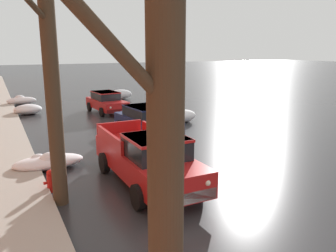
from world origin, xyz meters
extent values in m
ellipsoid|color=white|center=(-4.03, 11.42, 0.23)|extent=(2.50, 1.26, 0.46)
ellipsoid|color=white|center=(-4.36, 11.66, 0.26)|extent=(0.62, 0.52, 0.52)
ellipsoid|color=white|center=(-4.01, 11.30, 0.32)|extent=(0.76, 0.63, 0.63)
ellipsoid|color=white|center=(4.08, 16.14, 0.38)|extent=(2.19, 1.19, 0.77)
ellipsoid|color=white|center=(3.69, 16.02, 0.24)|extent=(0.59, 0.49, 0.49)
ellipsoid|color=white|center=(4.57, 16.03, 0.29)|extent=(0.70, 0.58, 0.58)
ellipsoid|color=white|center=(-3.68, 23.05, 0.33)|extent=(1.79, 1.49, 0.66)
ellipsoid|color=white|center=(-3.67, 23.29, 0.33)|extent=(0.79, 0.66, 0.66)
ellipsoid|color=white|center=(4.14, 26.80, 0.41)|extent=(2.09, 1.10, 0.83)
ellipsoid|color=white|center=(4.37, 26.68, 0.28)|extent=(0.68, 0.57, 0.57)
ellipsoid|color=white|center=(-3.73, 27.57, 0.30)|extent=(2.17, 1.02, 0.60)
ellipsoid|color=white|center=(-3.84, 27.71, 0.37)|extent=(0.88, 0.73, 0.73)
cylinder|color=#423323|center=(-4.16, 1.64, 3.42)|extent=(0.35, 0.35, 6.83)
cylinder|color=#423323|center=(-3.70, 2.42, 3.80)|extent=(1.06, 1.69, 1.40)
cylinder|color=#423323|center=(-4.16, 8.23, 3.65)|extent=(0.41, 0.41, 7.31)
cylinder|color=#423323|center=(-3.99, 9.02, 5.01)|extent=(0.47, 1.67, 1.03)
cube|color=red|center=(-1.40, 8.46, 0.74)|extent=(1.87, 5.30, 0.76)
cube|color=black|center=(-1.40, 7.72, 1.44)|extent=(1.64, 1.70, 0.64)
cube|color=red|center=(-1.40, 7.72, 1.72)|extent=(1.68, 1.75, 0.08)
cube|color=red|center=(-0.52, 9.52, 1.34)|extent=(0.11, 2.54, 0.44)
cube|color=red|center=(-2.28, 9.52, 1.34)|extent=(0.11, 2.54, 0.44)
cube|color=red|center=(-1.39, 11.06, 1.34)|extent=(1.76, 0.11, 0.44)
cube|color=#B7B7BC|center=(-1.41, 5.88, 0.54)|extent=(1.76, 0.13, 0.32)
sphere|color=white|center=(-0.81, 5.83, 0.86)|extent=(0.16, 0.16, 0.16)
sphere|color=white|center=(-2.01, 5.84, 0.86)|extent=(0.16, 0.16, 0.16)
cylinder|color=black|center=(-0.46, 6.87, 0.36)|extent=(0.22, 0.72, 0.72)
cylinder|color=black|center=(-2.35, 6.88, 0.36)|extent=(0.22, 0.72, 0.72)
cylinder|color=black|center=(-0.45, 10.05, 0.36)|extent=(0.22, 0.72, 0.72)
cylinder|color=black|center=(-2.34, 10.05, 0.36)|extent=(0.22, 0.72, 0.72)
cube|color=navy|center=(1.20, 14.36, 0.60)|extent=(2.06, 4.52, 0.60)
cube|color=black|center=(1.18, 14.58, 1.16)|extent=(1.65, 2.40, 0.52)
cube|color=navy|center=(1.18, 14.58, 1.39)|extent=(1.69, 2.44, 0.06)
cube|color=black|center=(1.37, 12.22, 0.42)|extent=(1.69, 0.25, 0.22)
cube|color=black|center=(1.03, 16.50, 0.42)|extent=(1.69, 0.25, 0.22)
cylinder|color=black|center=(2.18, 13.07, 0.30)|extent=(0.23, 0.61, 0.60)
cylinder|color=black|center=(0.44, 12.93, 0.30)|extent=(0.23, 0.61, 0.60)
cylinder|color=black|center=(1.97, 15.79, 0.30)|extent=(0.23, 0.61, 0.60)
cylinder|color=black|center=(0.22, 15.65, 0.30)|extent=(0.23, 0.61, 0.60)
sphere|color=silver|center=(1.93, 12.23, 0.68)|extent=(0.14, 0.14, 0.14)
sphere|color=silver|center=(0.82, 12.15, 0.68)|extent=(0.14, 0.14, 0.14)
cube|color=red|center=(1.23, 21.21, 0.60)|extent=(1.94, 4.09, 0.60)
cube|color=black|center=(1.21, 21.40, 1.16)|extent=(1.57, 2.17, 0.52)
cube|color=red|center=(1.21, 21.40, 1.39)|extent=(1.60, 2.21, 0.06)
cube|color=#520B0B|center=(1.37, 19.27, 0.42)|extent=(1.62, 0.24, 0.22)
cube|color=#520B0B|center=(1.08, 23.14, 0.42)|extent=(1.62, 0.24, 0.22)
cylinder|color=black|center=(2.16, 20.04, 0.30)|extent=(0.22, 0.61, 0.60)
cylinder|color=black|center=(0.48, 19.91, 0.30)|extent=(0.22, 0.61, 0.60)
cylinder|color=black|center=(1.98, 22.50, 0.30)|extent=(0.22, 0.61, 0.60)
cylinder|color=black|center=(0.29, 22.37, 0.30)|extent=(0.22, 0.61, 0.60)
sphere|color=silver|center=(1.91, 19.28, 0.68)|extent=(0.14, 0.14, 0.14)
sphere|color=silver|center=(0.84, 19.20, 0.68)|extent=(0.14, 0.14, 0.14)
cylinder|color=red|center=(-4.29, 9.20, 0.28)|extent=(0.22, 0.22, 0.55)
sphere|color=red|center=(-4.29, 9.20, 0.61)|extent=(0.21, 0.21, 0.21)
cylinder|color=red|center=(-4.45, 9.20, 0.30)|extent=(0.10, 0.09, 0.09)
cylinder|color=red|center=(-4.13, 9.20, 0.30)|extent=(0.10, 0.09, 0.09)
camera|label=1|loc=(-5.52, -1.03, 4.30)|focal=36.00mm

